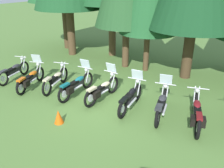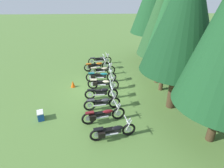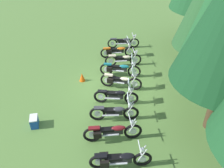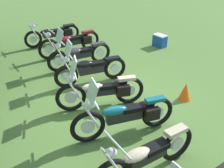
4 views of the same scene
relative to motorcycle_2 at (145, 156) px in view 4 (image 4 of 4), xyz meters
The scene contains 10 objects.
ground_plane 2.45m from the motorcycle_2, ahead, with size 80.00×80.00×0.00m, color #547A38.
motorcycle_2 is the anchor object (origin of this frame).
motorcycle_3 1.20m from the motorcycle_2, ahead, with size 0.76×2.31×1.38m.
motorcycle_4 2.35m from the motorcycle_2, ahead, with size 0.68×2.21×1.38m.
motorcycle_5 3.64m from the motorcycle_2, ahead, with size 0.73×2.16×1.35m.
motorcycle_6 4.81m from the motorcycle_2, ahead, with size 0.75×2.17×1.37m.
motorcycle_7 6.00m from the motorcycle_2, ahead, with size 0.91×2.33×1.02m.
motorcycle_8 7.27m from the motorcycle_2, ahead, with size 0.86×2.23×1.00m.
picnic_cooler 6.54m from the motorcycle_2, 30.67° to the right, with size 0.59×0.47×0.48m.
traffic_cone 2.87m from the motorcycle_2, 47.14° to the right, with size 0.32×0.32×0.48m, color #EA590F.
Camera 4 is at (-5.38, 1.67, 3.73)m, focal length 42.19 mm.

